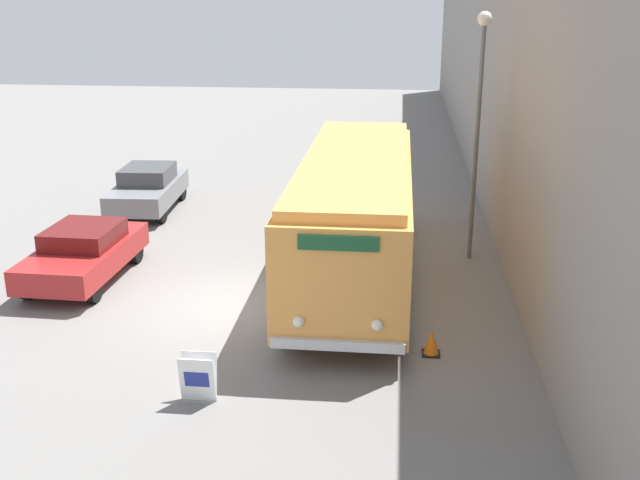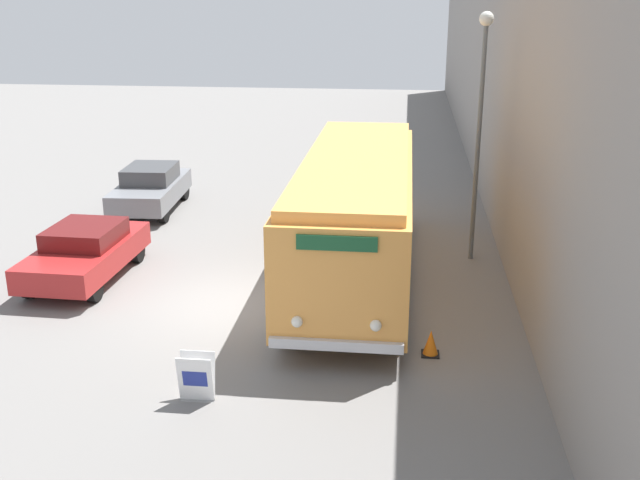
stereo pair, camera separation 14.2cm
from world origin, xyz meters
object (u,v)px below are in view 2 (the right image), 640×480
Objects in this scene: parked_car_mid at (151,188)px; traffic_cone at (431,343)px; sign_board at (196,378)px; streetlamp at (481,104)px; parked_car_near at (85,252)px; vintage_bus at (356,210)px.

parked_car_mid is 7.92× the size of traffic_cone.
sign_board is 10.37m from streetlamp.
parked_car_near is (-9.71, -2.61, -3.45)m from streetlamp.
parked_car_near reaches higher than sign_board.
parked_car_mid is at bearing 133.40° from traffic_cone.
parked_car_near is at bearing -172.31° from vintage_bus.
vintage_bus is 8.92m from parked_car_mid.
streetlamp is at bearing 78.21° from traffic_cone.
sign_board is at bearing -70.86° from parked_car_mid.
sign_board is 4.71m from traffic_cone.
parked_car_near reaches higher than traffic_cone.
streetlamp is 12.11× the size of traffic_cone.
streetlamp is 11.27m from parked_car_mid.
sign_board is at bearing -49.87° from parked_car_near.
sign_board is at bearing -123.68° from streetlamp.
traffic_cone is at bearing -49.70° from parked_car_mid.
vintage_bus is at bearing -150.44° from streetlamp.
vintage_bus is 2.49× the size of parked_car_near.
streetlamp is (5.37, 8.05, 3.74)m from sign_board.
parked_car_mid is 12.97m from traffic_cone.
traffic_cone is (1.80, -4.12, -1.51)m from vintage_bus.
sign_board is 0.14× the size of streetlamp.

